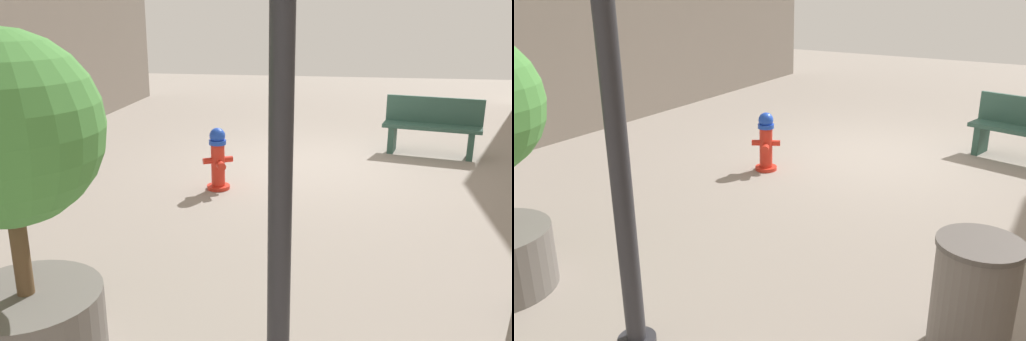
# 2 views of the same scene
# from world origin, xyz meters

# --- Properties ---
(ground_plane) EXTENTS (23.40, 23.40, 0.00)m
(ground_plane) POSITION_xyz_m (0.00, 0.00, 0.00)
(ground_plane) COLOR gray
(fire_hydrant) EXTENTS (0.40, 0.38, 0.85)m
(fire_hydrant) POSITION_xyz_m (1.15, 1.45, 0.42)
(fire_hydrant) COLOR red
(fire_hydrant) RESTS_ON ground_plane
(bench_near) EXTENTS (1.63, 0.79, 0.95)m
(bench_near) POSITION_xyz_m (-1.98, -0.92, 0.49)
(bench_near) COLOR #33594C
(bench_near) RESTS_ON ground_plane
(trash_bin) EXTENTS (0.61, 0.61, 0.90)m
(trash_bin) POSITION_xyz_m (-2.20, 4.11, 0.45)
(trash_bin) COLOR slate
(trash_bin) RESTS_ON ground_plane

